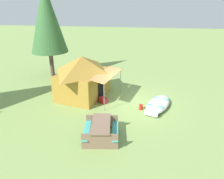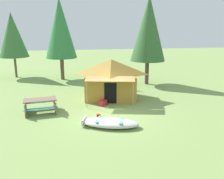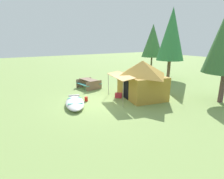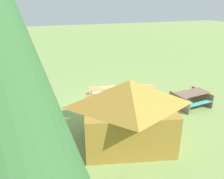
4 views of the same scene
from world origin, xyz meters
TOP-DOWN VIEW (x-y plane):
  - ground_plane at (0.00, 0.00)m, footprint 80.00×80.00m
  - beached_rowboat at (-0.28, -1.58)m, footprint 3.01×1.99m
  - canvas_cabin_tent at (0.64, 3.10)m, footprint 3.99×4.05m
  - picnic_table at (-3.75, 1.07)m, footprint 1.96×1.74m
  - cooler_box at (-0.16, 1.66)m, footprint 0.58×0.58m
  - fuel_can at (-0.70, -0.61)m, footprint 0.23×0.23m

SIDE VIEW (x-z plane):
  - ground_plane at x=0.00m, z-range 0.00..0.00m
  - fuel_can at x=-0.70m, z-range 0.00..0.30m
  - cooler_box at x=-0.16m, z-range 0.00..0.34m
  - beached_rowboat at x=-0.28m, z-range 0.01..0.38m
  - picnic_table at x=-3.75m, z-range 0.09..0.86m
  - canvas_cabin_tent at x=0.64m, z-range 0.05..2.67m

